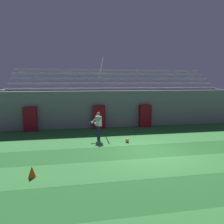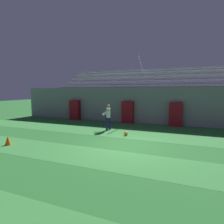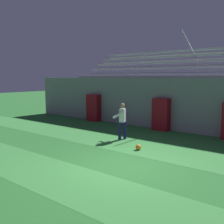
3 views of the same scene
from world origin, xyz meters
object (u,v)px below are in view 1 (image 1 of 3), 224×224
padding_pillar_gate_left (99,117)px  goalkeeper (98,124)px  padding_pillar_gate_right (145,116)px  traffic_cone (32,172)px  padding_pillar_far_left (30,119)px  soccer_ball (127,140)px

padding_pillar_gate_left → goalkeeper: bearing=-97.9°
padding_pillar_gate_right → traffic_cone: padding_pillar_gate_right is taller
padding_pillar_far_left → traffic_cone: (1.41, -7.91, -0.65)m
traffic_cone → padding_pillar_far_left: bearing=100.1°
padding_pillar_gate_right → traffic_cone: bearing=-131.9°
goalkeeper → soccer_ball: 2.06m
padding_pillar_far_left → goalkeeper: padding_pillar_far_left is taller
padding_pillar_gate_right → traffic_cone: size_ratio=4.10×
padding_pillar_gate_left → padding_pillar_gate_right: 3.61m
padding_pillar_gate_left → padding_pillar_gate_right: bearing=0.0°
padding_pillar_gate_right → goalkeeper: padding_pillar_gate_right is taller
padding_pillar_gate_left → goalkeeper: padding_pillar_gate_left is taller
padding_pillar_gate_right → padding_pillar_gate_left: bearing=180.0°
soccer_ball → goalkeeper: bearing=146.2°
padding_pillar_gate_left → traffic_cone: (-3.48, -7.91, -0.65)m
padding_pillar_gate_right → padding_pillar_far_left: bearing=180.0°
padding_pillar_far_left → traffic_cone: size_ratio=4.10×
goalkeeper → traffic_cone: size_ratio=3.98×
soccer_ball → traffic_cone: bearing=-140.0°
padding_pillar_far_left → padding_pillar_gate_right: bearing=0.0°
padding_pillar_gate_left → traffic_cone: padding_pillar_gate_left is taller
goalkeeper → soccer_ball: size_ratio=7.59×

